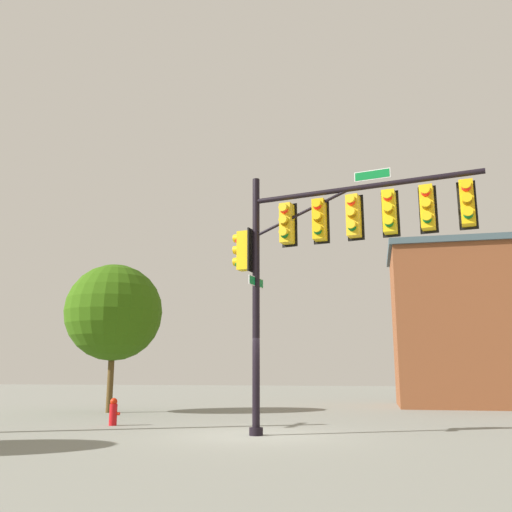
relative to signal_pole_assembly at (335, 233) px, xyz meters
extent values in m
plane|color=gray|center=(-2.22, 0.49, -5.18)|extent=(120.00, 120.00, 0.00)
cylinder|color=black|center=(-2.22, 0.49, -1.68)|extent=(0.20, 0.20, 7.01)
cylinder|color=black|center=(-2.22, 0.49, -5.08)|extent=(0.36, 0.36, 0.20)
cylinder|color=black|center=(0.73, -0.13, 1.16)|extent=(5.92, 1.38, 0.14)
cylinder|color=black|center=(-0.89, 0.21, 0.66)|extent=(2.70, 0.64, 1.08)
cube|color=gold|center=(-1.31, 0.30, 0.41)|extent=(0.39, 0.42, 1.10)
cube|color=black|center=(-1.27, 0.50, 0.41)|extent=(0.44, 0.14, 1.22)
sphere|color=#FF2018|center=(-1.36, 0.11, 0.75)|extent=(0.22, 0.22, 0.22)
cylinder|color=gold|center=(-1.37, 0.05, 0.79)|extent=(0.26, 0.19, 0.23)
sphere|color=#855607|center=(-1.36, 0.11, 0.41)|extent=(0.22, 0.22, 0.22)
cylinder|color=gold|center=(-1.37, 0.05, 0.45)|extent=(0.26, 0.19, 0.23)
sphere|color=#0B621E|center=(-1.36, 0.11, 0.07)|extent=(0.22, 0.22, 0.22)
cylinder|color=gold|center=(-1.37, 0.05, 0.11)|extent=(0.26, 0.19, 0.23)
cube|color=gold|center=(-0.41, 0.11, 0.41)|extent=(0.38, 0.41, 1.10)
cube|color=black|center=(-0.37, 0.31, 0.41)|extent=(0.44, 0.11, 1.22)
sphere|color=#FF2018|center=(-0.44, -0.09, 0.75)|extent=(0.22, 0.22, 0.22)
cylinder|color=gold|center=(-0.45, -0.15, 0.79)|extent=(0.25, 0.18, 0.23)
sphere|color=#855607|center=(-0.44, -0.09, 0.41)|extent=(0.22, 0.22, 0.22)
cylinder|color=gold|center=(-0.45, -0.15, 0.45)|extent=(0.25, 0.18, 0.23)
sphere|color=#0B621E|center=(-0.44, -0.09, 0.07)|extent=(0.22, 0.22, 0.22)
cylinder|color=gold|center=(-0.45, -0.15, 0.11)|extent=(0.25, 0.18, 0.23)
cube|color=yellow|center=(0.50, -0.08, 0.41)|extent=(0.39, 0.42, 1.10)
cube|color=black|center=(0.55, 0.12, 0.41)|extent=(0.44, 0.14, 1.22)
sphere|color=#FF2018|center=(0.46, -0.27, 0.75)|extent=(0.22, 0.22, 0.22)
cylinder|color=yellow|center=(0.44, -0.33, 0.79)|extent=(0.26, 0.19, 0.23)
sphere|color=#855607|center=(0.46, -0.27, 0.41)|extent=(0.22, 0.22, 0.22)
cylinder|color=yellow|center=(0.44, -0.33, 0.45)|extent=(0.26, 0.19, 0.23)
sphere|color=#0B621E|center=(0.46, -0.27, 0.07)|extent=(0.22, 0.22, 0.22)
cylinder|color=yellow|center=(0.44, -0.33, 0.11)|extent=(0.26, 0.19, 0.23)
cube|color=yellow|center=(1.41, -0.27, 0.41)|extent=(0.37, 0.41, 1.10)
cube|color=black|center=(1.44, -0.07, 0.41)|extent=(0.44, 0.11, 1.22)
sphere|color=#FF2018|center=(1.37, -0.47, 0.75)|extent=(0.22, 0.22, 0.22)
cylinder|color=yellow|center=(1.36, -0.53, 0.79)|extent=(0.25, 0.18, 0.23)
sphere|color=#855607|center=(1.37, -0.47, 0.41)|extent=(0.22, 0.22, 0.22)
cylinder|color=yellow|center=(1.36, -0.53, 0.45)|extent=(0.25, 0.18, 0.23)
sphere|color=#0B621E|center=(1.37, -0.47, 0.07)|extent=(0.22, 0.22, 0.22)
cylinder|color=yellow|center=(1.36, -0.53, 0.11)|extent=(0.25, 0.18, 0.23)
cube|color=yellow|center=(2.31, -0.46, 0.41)|extent=(0.38, 0.41, 1.10)
cube|color=black|center=(2.35, -0.26, 0.41)|extent=(0.44, 0.12, 1.22)
sphere|color=#FF2018|center=(2.28, -0.66, 0.75)|extent=(0.22, 0.22, 0.22)
cylinder|color=yellow|center=(2.26, -0.72, 0.79)|extent=(0.25, 0.18, 0.23)
sphere|color=#855607|center=(2.28, -0.66, 0.41)|extent=(0.22, 0.22, 0.22)
cylinder|color=yellow|center=(2.26, -0.72, 0.45)|extent=(0.25, 0.18, 0.23)
sphere|color=#0B621E|center=(2.28, -0.66, 0.07)|extent=(0.22, 0.22, 0.22)
cylinder|color=yellow|center=(2.26, -0.72, 0.11)|extent=(0.25, 0.18, 0.23)
cube|color=yellow|center=(3.22, -0.65, 0.41)|extent=(0.37, 0.41, 1.10)
cube|color=black|center=(3.25, -0.45, 0.41)|extent=(0.44, 0.11, 1.22)
sphere|color=#FF2018|center=(3.19, -0.85, 0.75)|extent=(0.22, 0.22, 0.22)
cylinder|color=yellow|center=(3.18, -0.91, 0.79)|extent=(0.25, 0.17, 0.23)
sphere|color=#855607|center=(3.19, -0.85, 0.41)|extent=(0.22, 0.22, 0.22)
cylinder|color=yellow|center=(3.18, -0.91, 0.45)|extent=(0.25, 0.17, 0.23)
sphere|color=#0B621E|center=(3.19, -0.85, 0.07)|extent=(0.22, 0.22, 0.22)
cylinder|color=yellow|center=(3.18, -0.91, 0.11)|extent=(0.25, 0.17, 0.23)
cube|color=#E4B40E|center=(-2.56, 0.56, -0.24)|extent=(0.42, 0.39, 1.10)
cube|color=black|center=(-2.37, 0.52, -0.24)|extent=(0.13, 0.44, 1.22)
sphere|color=#FF2018|center=(-2.76, 0.61, 0.10)|extent=(0.22, 0.22, 0.22)
cylinder|color=#E4B40E|center=(-2.82, 0.62, 0.14)|extent=(0.18, 0.25, 0.23)
sphere|color=#855607|center=(-2.76, 0.61, -0.24)|extent=(0.22, 0.22, 0.22)
cylinder|color=#E4B40E|center=(-2.82, 0.62, -0.20)|extent=(0.18, 0.25, 0.23)
sphere|color=#0B621E|center=(-2.76, 0.61, -0.58)|extent=(0.22, 0.22, 0.22)
cylinder|color=#E4B40E|center=(-2.82, 0.62, -0.54)|extent=(0.18, 0.25, 0.23)
cube|color=white|center=(1.02, -0.19, 1.46)|extent=(0.92, 0.21, 0.26)
cube|color=#0D702E|center=(1.02, -0.19, 1.46)|extent=(0.89, 0.21, 0.22)
cube|color=white|center=(-2.22, 0.49, -1.14)|extent=(0.21, 0.92, 0.26)
cube|color=#0A7136|center=(-2.22, 0.49, -1.14)|extent=(0.21, 0.89, 0.22)
cylinder|color=red|center=(-7.14, 2.30, -4.86)|extent=(0.24, 0.24, 0.65)
sphere|color=red|center=(-7.14, 2.30, -4.46)|extent=(0.22, 0.22, 0.22)
cylinder|color=red|center=(-6.99, 2.30, -4.83)|extent=(0.12, 0.10, 0.10)
cylinder|color=#513B1B|center=(-9.93, 7.58, -3.99)|extent=(0.25, 0.25, 2.40)
sphere|color=#2F590D|center=(-9.93, 7.58, -1.05)|extent=(4.08, 4.08, 4.08)
cube|color=brown|center=(5.37, 14.88, -1.41)|extent=(6.93, 5.62, 7.55)
cube|color=#40555C|center=(5.37, 14.88, 2.51)|extent=(7.23, 5.92, 0.30)
cube|color=#A5B7C6|center=(6.24, 17.71, -2.55)|extent=(0.90, 0.04, 1.20)
cube|color=#A5B7C6|center=(4.53, 17.71, -3.37)|extent=(0.90, 0.04, 1.20)
cube|color=#A5B7C6|center=(7.99, 17.71, -0.62)|extent=(0.90, 0.04, 1.20)
cube|color=#A5B7C6|center=(6.21, 17.71, -1.37)|extent=(0.90, 0.04, 1.20)
cube|color=#A5B7C6|center=(3.57, 17.71, 0.73)|extent=(0.90, 0.04, 1.20)
cube|color=#A5B7C6|center=(7.46, 17.71, -0.37)|extent=(0.90, 0.04, 1.20)
camera|label=1|loc=(0.90, -14.16, -3.61)|focal=38.79mm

